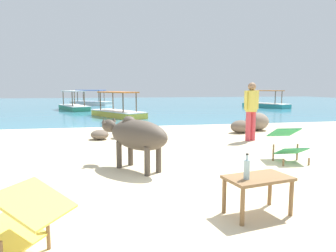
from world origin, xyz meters
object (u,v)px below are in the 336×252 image
deck_chair_near (21,221)px  person_standing (251,107)px  boat_green (74,106)px  boat_white (91,102)px  deck_chair_far (287,142)px  bottle (247,169)px  boat_teal (266,104)px  low_bench_table (258,183)px  boat_yellow (118,112)px  cow (136,135)px

deck_chair_near → person_standing: (4.60, 5.16, 0.56)m
boat_green → boat_white: bearing=149.3°
deck_chair_far → boat_green: boat_green is taller
deck_chair_near → bottle: bearing=-139.1°
boat_green → boat_teal: (13.93, -0.04, 0.00)m
low_bench_table → boat_teal: bearing=49.7°
bottle → boat_yellow: bearing=95.1°
bottle → person_standing: bearing=63.3°
cow → bottle: 2.50m
low_bench_table → boat_yellow: 12.51m
deck_chair_far → person_standing: (0.35, 2.34, 0.56)m
bottle → boat_green: boat_green is taller
cow → low_bench_table: size_ratio=1.89×
deck_chair_far → deck_chair_near: bearing=-53.0°
boat_yellow → boat_green: bearing=176.6°
deck_chair_near → deck_chair_far: size_ratio=1.16×
person_standing → boat_yellow: bearing=6.0°
cow → boat_white: 21.20m
deck_chair_far → boat_teal: boat_teal is taller
low_bench_table → boat_green: bearing=91.7°
deck_chair_far → bottle: bearing=-37.1°
deck_chair_near → deck_chair_far: same height
person_standing → boat_white: person_standing is taller
low_bench_table → bottle: bottle is taller
deck_chair_far → boat_yellow: boat_yellow is taller
cow → boat_green: size_ratio=0.41×
cow → low_bench_table: cow is taller
cow → person_standing: 4.17m
low_bench_table → person_standing: person_standing is taller
bottle → boat_white: boat_white is taller
deck_chair_near → cow: bearing=-85.0°
boat_white → boat_green: bearing=-65.1°
bottle → boat_green: (-3.90, 17.84, -0.33)m
low_bench_table → deck_chair_far: (1.82, 2.27, 0.00)m
bottle → deck_chair_far: 3.07m
boat_teal → boat_yellow: size_ratio=1.02×
boat_yellow → deck_chair_near: bearing=-35.9°
person_standing → deck_chair_near: bearing=120.4°
boat_teal → boat_yellow: bearing=91.4°
boat_green → cow: bearing=-12.2°
low_bench_table → deck_chair_near: deck_chair_near is taller
cow → person_standing: (3.40, 2.40, 0.31)m
bottle → deck_chair_near: bearing=-167.7°
low_bench_table → boat_yellow: boat_yellow is taller
deck_chair_near → boat_white: 23.88m
low_bench_table → person_standing: size_ratio=0.51×
cow → bottle: (1.05, -2.27, -0.06)m
boat_green → deck_chair_near: bearing=-17.5°
cow → boat_green: boat_green is taller
person_standing → boat_teal: bearing=-48.2°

